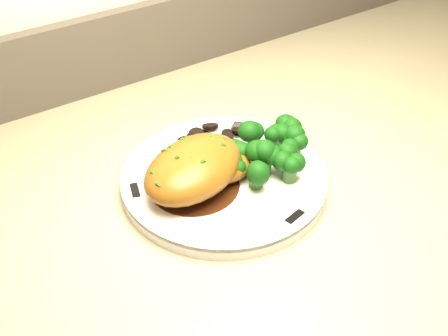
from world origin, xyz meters
TOP-DOWN VIEW (x-y plane):
  - plate at (-0.27, 1.69)m, footprint 0.32×0.32m
  - rim_accent_0 at (-0.19, 1.76)m, footprint 0.02×0.03m
  - rim_accent_1 at (-0.38, 1.72)m, footprint 0.02×0.03m
  - rim_accent_2 at (-0.25, 1.58)m, footprint 0.03×0.01m
  - gravy_pool at (-0.32, 1.69)m, footprint 0.11×0.11m
  - chicken_breast at (-0.31, 1.69)m, footprint 0.16×0.13m
  - mushroom_pile at (-0.25, 1.75)m, footprint 0.08×0.06m
  - broccoli_florets at (-0.22, 1.67)m, footprint 0.12×0.09m

SIDE VIEW (x-z plane):
  - plate at x=-0.27m, z-range 0.97..0.99m
  - rim_accent_0 at x=-0.19m, z-range 0.99..0.99m
  - rim_accent_1 at x=-0.38m, z-range 0.99..0.99m
  - rim_accent_2 at x=-0.25m, z-range 0.99..0.99m
  - gravy_pool at x=-0.32m, z-range 0.99..0.99m
  - mushroom_pile at x=-0.25m, z-range 0.98..1.00m
  - broccoli_florets at x=-0.22m, z-range 0.99..1.03m
  - chicken_breast at x=-0.31m, z-range 0.99..1.04m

